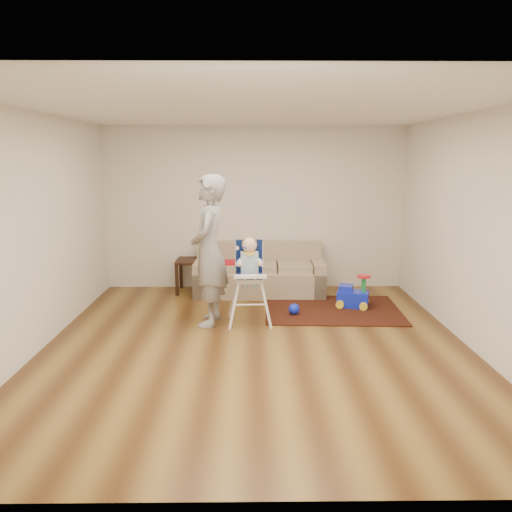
{
  "coord_description": "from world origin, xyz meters",
  "views": [
    {
      "loc": [
        -0.07,
        -5.6,
        2.18
      ],
      "look_at": [
        0.0,
        0.4,
        1.0
      ],
      "focal_mm": 35.0,
      "sensor_mm": 36.0,
      "label": 1
    }
  ],
  "objects_px": {
    "toy_ball": "(294,309)",
    "side_table": "(194,276)",
    "high_chair": "(250,282)",
    "adult": "(209,251)",
    "sofa": "(259,269)",
    "ride_on_toy": "(353,290)"
  },
  "relations": [
    {
      "from": "adult",
      "to": "toy_ball",
      "type": "bearing_deg",
      "value": 109.32
    },
    {
      "from": "side_table",
      "to": "ride_on_toy",
      "type": "relative_size",
      "value": 1.11
    },
    {
      "from": "ride_on_toy",
      "to": "toy_ball",
      "type": "bearing_deg",
      "value": -140.49
    },
    {
      "from": "sofa",
      "to": "high_chair",
      "type": "distance_m",
      "value": 1.49
    },
    {
      "from": "ride_on_toy",
      "to": "toy_ball",
      "type": "xyz_separation_m",
      "value": [
        -0.9,
        -0.37,
        -0.17
      ]
    },
    {
      "from": "ride_on_toy",
      "to": "side_table",
      "type": "bearing_deg",
      "value": 176.35
    },
    {
      "from": "side_table",
      "to": "sofa",
      "type": "bearing_deg",
      "value": -6.96
    },
    {
      "from": "high_chair",
      "to": "adult",
      "type": "bearing_deg",
      "value": 179.98
    },
    {
      "from": "adult",
      "to": "sofa",
      "type": "bearing_deg",
      "value": 159.01
    },
    {
      "from": "high_chair",
      "to": "toy_ball",
      "type": "bearing_deg",
      "value": 23.86
    },
    {
      "from": "side_table",
      "to": "toy_ball",
      "type": "height_order",
      "value": "side_table"
    },
    {
      "from": "sofa",
      "to": "adult",
      "type": "height_order",
      "value": "adult"
    },
    {
      "from": "toy_ball",
      "to": "adult",
      "type": "height_order",
      "value": "adult"
    },
    {
      "from": "adult",
      "to": "ride_on_toy",
      "type": "bearing_deg",
      "value": 112.39
    },
    {
      "from": "ride_on_toy",
      "to": "toy_ball",
      "type": "relative_size",
      "value": 3.13
    },
    {
      "from": "sofa",
      "to": "toy_ball",
      "type": "height_order",
      "value": "sofa"
    },
    {
      "from": "adult",
      "to": "side_table",
      "type": "bearing_deg",
      "value": -162.41
    },
    {
      "from": "toy_ball",
      "to": "high_chair",
      "type": "bearing_deg",
      "value": -154.06
    },
    {
      "from": "side_table",
      "to": "adult",
      "type": "xyz_separation_m",
      "value": [
        0.4,
        -1.63,
        0.72
      ]
    },
    {
      "from": "toy_ball",
      "to": "side_table",
      "type": "bearing_deg",
      "value": 140.04
    },
    {
      "from": "side_table",
      "to": "toy_ball",
      "type": "relative_size",
      "value": 3.47
    },
    {
      "from": "side_table",
      "to": "high_chair",
      "type": "relative_size",
      "value": 0.46
    }
  ]
}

